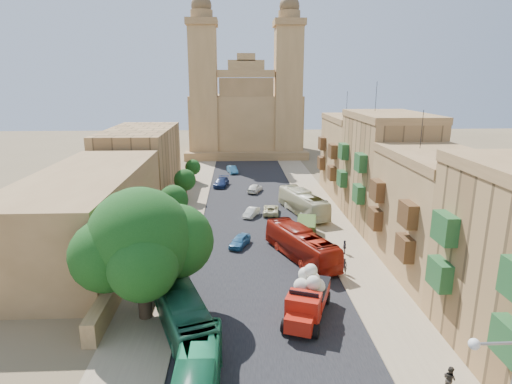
{
  "coord_description": "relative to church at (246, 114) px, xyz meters",
  "views": [
    {
      "loc": [
        -2.44,
        -25.63,
        17.6
      ],
      "look_at": [
        0.0,
        26.0,
        4.0
      ],
      "focal_mm": 30.0,
      "sensor_mm": 36.0,
      "label": 1
    }
  ],
  "objects": [
    {
      "name": "olive_pickup",
      "position": [
        5.55,
        -58.0,
        -8.55
      ],
      "size": [
        2.98,
        5.11,
        1.98
      ],
      "color": "#354D1C",
      "rests_on": "ground"
    },
    {
      "name": "kerb_east",
      "position": [
        7.0,
        -48.61,
        -9.46
      ],
      "size": [
        0.25,
        140.0,
        0.12
      ],
      "primitive_type": "cube",
      "color": "#8E7A5D",
      "rests_on": "ground"
    },
    {
      "name": "car_blue_a",
      "position": [
        -2.15,
        -60.63,
        -8.89
      ],
      "size": [
        2.77,
        3.97,
        1.26
      ],
      "primitive_type": "imported",
      "rotation": [
        0.0,
        0.0,
        -0.39
      ],
      "color": "teal",
      "rests_on": "ground"
    },
    {
      "name": "car_cream",
      "position": [
        2.19,
        -49.19,
        -8.9
      ],
      "size": [
        2.48,
        4.58,
        1.22
      ],
      "primitive_type": "imported",
      "rotation": [
        0.0,
        0.0,
        3.03
      ],
      "color": "beige",
      "rests_on": "ground"
    },
    {
      "name": "street_tree_a",
      "position": [
        -10.0,
        -66.61,
        -6.05
      ],
      "size": [
        3.36,
        3.36,
        5.17
      ],
      "color": "#36281B",
      "rests_on": "ground"
    },
    {
      "name": "west_building_low",
      "position": [
        -18.0,
        -60.61,
        -5.32
      ],
      "size": [
        10.0,
        28.0,
        8.4
      ],
      "primitive_type": "cube",
      "color": "olive",
      "rests_on": "ground"
    },
    {
      "name": "townhouse_d",
      "position": [
        15.95,
        -39.61,
        -3.36
      ],
      "size": [
        9.0,
        14.0,
        15.9
      ],
      "color": "#987244",
      "rests_on": "ground"
    },
    {
      "name": "pedestrian_c",
      "position": [
        8.71,
        -63.25,
        -8.76
      ],
      "size": [
        0.53,
        0.94,
        1.51
      ],
      "primitive_type": "imported",
      "rotation": [
        0.0,
        0.0,
        4.53
      ],
      "color": "#32313A",
      "rests_on": "ground"
    },
    {
      "name": "west_wall",
      "position": [
        -12.5,
        -58.61,
        -8.62
      ],
      "size": [
        1.0,
        40.0,
        1.8
      ],
      "primitive_type": "cube",
      "color": "#987244",
      "rests_on": "ground"
    },
    {
      "name": "kerb_west",
      "position": [
        -7.0,
        -48.61,
        -9.46
      ],
      "size": [
        0.25,
        140.0,
        0.12
      ],
      "primitive_type": "cube",
      "color": "#8E7A5D",
      "rests_on": "ground"
    },
    {
      "name": "car_blue_b",
      "position": [
        -3.2,
        -22.69,
        -8.82
      ],
      "size": [
        2.33,
        4.41,
        1.38
      ],
      "primitive_type": "imported",
      "rotation": [
        0.0,
        0.0,
        0.22
      ],
      "color": "teal",
      "rests_on": "ground"
    },
    {
      "name": "townhouse_c",
      "position": [
        15.95,
        -53.61,
        -2.61
      ],
      "size": [
        9.0,
        14.0,
        17.4
      ],
      "color": "#A27A49",
      "rests_on": "ground"
    },
    {
      "name": "bus_green_south",
      "position": [
        -4.76,
        -84.1,
        -8.09
      ],
      "size": [
        2.47,
        10.23,
        2.84
      ],
      "primitive_type": "imported",
      "rotation": [
        0.0,
        0.0,
        -0.01
      ],
      "color": "#15663F",
      "rests_on": "ground"
    },
    {
      "name": "sidewalk_west",
      "position": [
        -9.5,
        -48.61,
        -9.51
      ],
      "size": [
        5.0,
        140.0,
        0.01
      ],
      "primitive_type": "cube",
      "color": "#8E7A5D",
      "rests_on": "ground"
    },
    {
      "name": "bus_green_north",
      "position": [
        -6.5,
        -76.54,
        -7.97
      ],
      "size": [
        6.14,
        11.36,
        3.1
      ],
      "primitive_type": "imported",
      "rotation": [
        0.0,
        0.0,
        0.34
      ],
      "color": "#1C5539",
      "rests_on": "ground"
    },
    {
      "name": "west_building_mid",
      "position": [
        -18.0,
        -34.61,
        -4.52
      ],
      "size": [
        10.0,
        22.0,
        10.0
      ],
      "primitive_type": "cube",
      "color": "#A27A49",
      "rests_on": "ground"
    },
    {
      "name": "red_truck",
      "position": [
        2.84,
        -75.23,
        -7.79
      ],
      "size": [
        4.65,
        7.11,
        3.93
      ],
      "color": "#AD1A0D",
      "rests_on": "ground"
    },
    {
      "name": "street_tree_d",
      "position": [
        -10.0,
        -30.61,
        -6.72
      ],
      "size": [
        2.73,
        2.73,
        4.19
      ],
      "color": "#36281B",
      "rests_on": "ground"
    },
    {
      "name": "pedestrian_a",
      "position": [
        7.5,
        -67.91,
        -8.73
      ],
      "size": [
        0.66,
        0.54,
        1.57
      ],
      "primitive_type": "imported",
      "rotation": [
        0.0,
        0.0,
        2.82
      ],
      "color": "#2D2B2E",
      "rests_on": "ground"
    },
    {
      "name": "bus_cream_east",
      "position": [
        6.5,
        -49.34,
        -7.97
      ],
      "size": [
        5.7,
        11.38,
        3.09
      ],
      "primitive_type": "imported",
      "rotation": [
        0.0,
        0.0,
        3.44
      ],
      "color": "beige",
      "rests_on": "ground"
    },
    {
      "name": "bus_red_east",
      "position": [
        4.0,
        -64.26,
        -7.98
      ],
      "size": [
        6.56,
        11.16,
        3.07
      ],
      "primitive_type": "imported",
      "rotation": [
        0.0,
        0.0,
        3.53
      ],
      "color": "maroon",
      "rests_on": "ground"
    },
    {
      "name": "townhouse_b",
      "position": [
        15.95,
        -67.61,
        -3.86
      ],
      "size": [
        9.0,
        14.0,
        14.9
      ],
      "color": "#987244",
      "rests_on": "ground"
    },
    {
      "name": "car_dkblue",
      "position": [
        -5.0,
        -33.33,
        -8.79
      ],
      "size": [
        2.85,
        5.26,
        1.45
      ],
      "primitive_type": "imported",
      "rotation": [
        0.0,
        0.0,
        -0.17
      ],
      "color": "navy",
      "rests_on": "ground"
    },
    {
      "name": "sidewalk_east",
      "position": [
        9.5,
        -48.61,
        -9.51
      ],
      "size": [
        5.0,
        140.0,
        0.01
      ],
      "primitive_type": "cube",
      "color": "#8E7A5D",
      "rests_on": "ground"
    },
    {
      "name": "car_white_b",
      "position": [
        0.55,
        -37.49,
        -8.83
      ],
      "size": [
        2.94,
        4.33,
        1.37
      ],
      "primitive_type": "imported",
      "rotation": [
        0.0,
        0.0,
        2.78
      ],
      "color": "silver",
      "rests_on": "ground"
    },
    {
      "name": "street_tree_c",
      "position": [
        -10.0,
        -42.61,
        -6.21
      ],
      "size": [
        3.22,
        3.22,
        4.94
      ],
      "color": "#36281B",
      "rests_on": "ground"
    },
    {
      "name": "street_tree_b",
      "position": [
        -10.0,
        -54.61,
        -5.85
      ],
      "size": [
        3.56,
        3.56,
        5.48
      ],
      "color": "#36281B",
      "rests_on": "ground"
    },
    {
      "name": "ficus_tree",
      "position": [
        -9.41,
        -74.61,
        -3.5
      ],
      "size": [
        10.17,
        9.36,
        10.17
      ],
      "color": "#36281B",
      "rests_on": "ground"
    },
    {
      "name": "road_surface",
      "position": [
        0.0,
        -48.61,
        -9.51
      ],
      "size": [
        14.0,
        140.0,
        0.01
      ],
      "primitive_type": "cube",
      "color": "black",
      "rests_on": "ground"
    },
    {
      "name": "pedestrian_b",
      "position": [
        9.78,
        -83.61,
        -8.71
      ],
      "size": [
        0.87,
        0.96,
        1.62
      ],
      "primitive_type": "imported",
      "rotation": [
        0.0,
        0.0,
        1.97
      ],
      "color": "#302B24",
      "rests_on": "ground"
    },
    {
      "name": "car_white_a",
      "position": [
        -0.5,
        -50.2,
        -8.94
      ],
      "size": [
        2.52,
        3.68,
        1.15
      ],
      "primitive_type": "imported",
      "rotation": [
        0.0,
        0.0,
        -0.42
      ],
      "color": "silver",
      "rests_on": "ground"
    },
    {
      "name": "ground",
      "position": [
        0.0,
        -78.61,
        -9.52
      ],
      "size": [
        260.0,
        260.0,
        0.0
      ],
      "primitive_type": "plane",
      "color": "brown"
    },
    {
      "name": "church",
      "position": [
        0.0,
        0.0,
        0.0
      ],
      "size": [
        28.0,
        22.5,
        36.3
      ],
      "color": "#987244",
      "rests_on": "ground"
    }
  ]
}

